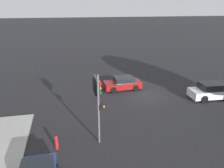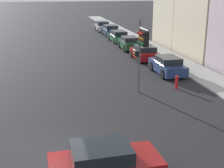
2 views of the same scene
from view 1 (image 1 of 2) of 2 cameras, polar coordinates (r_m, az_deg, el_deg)
ground_plane at (r=22.49m, az=8.21°, el=-2.74°), size 300.00×300.00×0.00m
traffic_signal at (r=14.00m, az=-3.81°, el=-2.19°), size 0.56×1.84×4.70m
crossing_car_0 at (r=23.34m, az=24.93°, el=-1.68°), size 4.73×2.12×1.56m
crossing_car_1 at (r=23.53m, az=2.81°, el=0.17°), size 3.98×2.02×1.35m
fire_hydrant at (r=14.59m, az=-14.31°, el=-14.52°), size 0.22×0.22×0.92m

